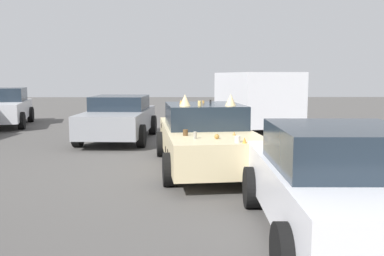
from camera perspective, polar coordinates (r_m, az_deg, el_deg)
The scene contains 6 objects.
ground_plane at distance 9.42m, azimuth 1.83°, elevation -5.44°, with size 60.00×60.00×0.00m, color #514F4C.
art_car_decorated at distance 9.32m, azimuth 1.81°, elevation -1.15°, with size 4.85×2.43×1.67m.
parked_van_far_right at distance 16.26m, azimuth 8.46°, elevation 4.19°, with size 5.55×2.80×2.16m.
parked_sedan_far_left at distance 5.57m, azimuth 19.37°, elevation -7.11°, with size 4.01×2.09×1.46m.
parked_sedan_behind_left at distance 13.50m, azimuth -9.97°, elevation 1.40°, with size 4.37×2.20×1.40m.
parked_sedan_row_back_far at distance 18.65m, azimuth -24.46°, elevation 2.58°, with size 4.51×2.70×1.54m.
Camera 1 is at (-9.17, 0.43, 2.07)m, focal length 38.95 mm.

